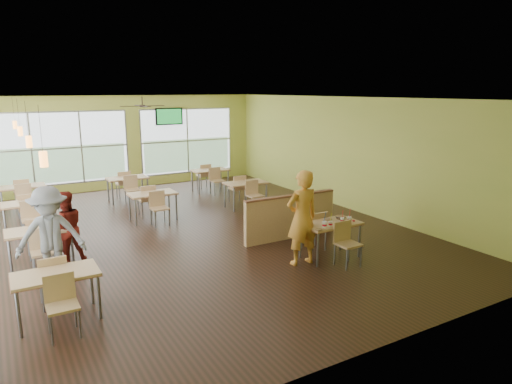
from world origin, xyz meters
The scene contains 20 objects.
room centered at (0.00, 0.00, 1.60)m, with size 12.00×12.04×3.20m.
window_bays centered at (-2.65, 3.08, 1.48)m, with size 9.24×10.24×2.38m.
main_table centered at (2.00, -3.00, 0.63)m, with size 1.22×1.52×0.87m.
half_wall_divider centered at (2.00, -1.55, 0.52)m, with size 2.40×0.14×1.04m.
dining_tables centered at (-1.05, 1.71, 0.63)m, with size 6.92×8.72×0.87m.
pendant_lights centered at (-3.20, 0.68, 2.45)m, with size 0.11×7.31×0.86m.
ceiling_fan centered at (0.00, 3.00, 2.95)m, with size 1.25×1.25×0.29m.
tv_backwall centered at (1.80, 5.90, 2.45)m, with size 1.00×0.07×0.60m.
man_plaid centered at (1.29, -2.99, 0.95)m, with size 0.69×0.46×1.90m, color orange.
patron_maroon centered at (-2.72, -0.61, 0.73)m, with size 0.71×0.56×1.47m, color #61150D.
patron_grey centered at (-3.10, -1.56, 0.89)m, with size 1.15×0.66×1.78m, color slate.
cup_blue centered at (1.65, -3.24, 0.82)m, with size 0.10×0.10×0.36m.
cup_yellow centered at (1.81, -3.23, 0.81)m, with size 0.08×0.08×0.31m.
cup_red_near centered at (2.18, -3.15, 0.81)m, with size 0.08×0.08×0.30m.
cup_red_far centered at (2.32, -3.20, 0.82)m, with size 0.09×0.09×0.33m.
food_basket centered at (2.37, -2.87, 0.78)m, with size 0.22×0.22×0.05m.
ketchup_cup centered at (2.47, -3.17, 0.76)m, with size 0.06×0.06×0.02m, color maroon.
wrapper_left centered at (1.46, -3.30, 0.77)m, with size 0.15×0.14×0.04m, color olive.
wrapper_mid centered at (2.07, -2.84, 0.77)m, with size 0.18×0.16×0.04m, color olive.
wrapper_right centered at (2.22, -3.30, 0.77)m, with size 0.13×0.11×0.03m, color olive.
Camera 1 is at (-3.80, -9.95, 3.41)m, focal length 32.00 mm.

